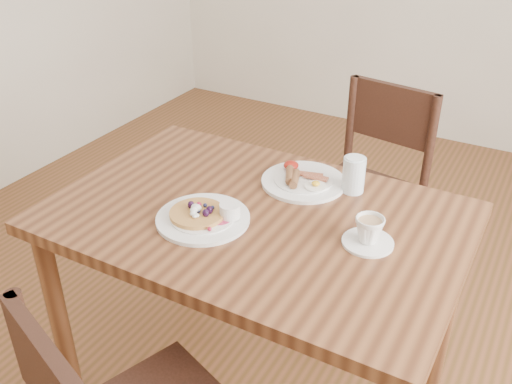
% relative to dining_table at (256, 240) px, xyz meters
% --- Properties ---
extents(dining_table, '(1.20, 0.80, 0.75)m').
position_rel_dining_table_xyz_m(dining_table, '(0.00, 0.00, 0.00)').
color(dining_table, brown).
rests_on(dining_table, ground).
extents(chair_far, '(0.48, 0.48, 0.88)m').
position_rel_dining_table_xyz_m(chair_far, '(0.10, 0.78, -0.16)').
color(chair_far, '#381C14').
rests_on(chair_far, ground).
extents(pancake_plate, '(0.27, 0.27, 0.06)m').
position_rel_dining_table_xyz_m(pancake_plate, '(-0.11, -0.11, 0.11)').
color(pancake_plate, white).
rests_on(pancake_plate, dining_table).
extents(breakfast_plate, '(0.27, 0.27, 0.04)m').
position_rel_dining_table_xyz_m(breakfast_plate, '(0.04, 0.23, 0.11)').
color(breakfast_plate, white).
rests_on(breakfast_plate, dining_table).
extents(teacup_saucer, '(0.14, 0.14, 0.08)m').
position_rel_dining_table_xyz_m(teacup_saucer, '(0.34, 0.01, 0.13)').
color(teacup_saucer, white).
rests_on(teacup_saucer, dining_table).
extents(water_glass, '(0.07, 0.07, 0.11)m').
position_rel_dining_table_xyz_m(water_glass, '(0.20, 0.26, 0.16)').
color(water_glass, silver).
rests_on(water_glass, dining_table).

